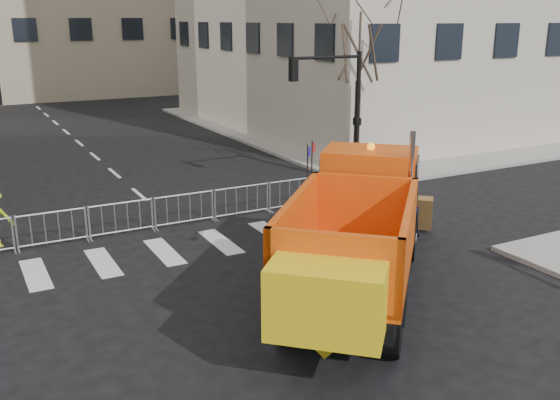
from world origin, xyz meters
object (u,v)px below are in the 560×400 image
cop_c (398,207)px  newspaper_box (356,166)px  plow_truck (357,231)px  cop_a (333,201)px  cop_b (407,207)px

cop_c → newspaper_box: bearing=-173.6°
plow_truck → newspaper_box: 11.58m
plow_truck → cop_c: size_ratio=4.79×
plow_truck → cop_c: plow_truck is taller
newspaper_box → cop_c: bearing=-112.4°
cop_a → cop_b: size_ratio=0.89×
cop_a → newspaper_box: cop_a is taller
cop_c → cop_a: bearing=-113.5°
cop_b → plow_truck: bearing=35.9°
plow_truck → newspaper_box: plow_truck is taller
cop_b → newspaper_box: size_ratio=1.79×
plow_truck → cop_a: (2.50, 4.93, -0.90)m
cop_c → newspaper_box: cop_c is taller
plow_truck → cop_a: 5.60m
cop_b → cop_a: bearing=-52.9°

